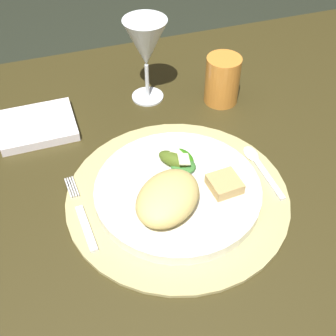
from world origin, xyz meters
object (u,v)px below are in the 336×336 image
at_px(napkin, 37,126).
at_px(spoon, 258,163).
at_px(dining_table, 183,231).
at_px(dinner_plate, 178,191).
at_px(fork, 82,216).
at_px(wine_glass, 146,45).
at_px(amber_tumbler, 222,80).

bearing_deg(napkin, spoon, -32.31).
relative_size(dining_table, dinner_plate, 4.68).
height_order(dinner_plate, fork, dinner_plate).
relative_size(fork, wine_glass, 0.93).
bearing_deg(fork, dinner_plate, -1.17).
height_order(dinner_plate, spoon, dinner_plate).
distance_m(dining_table, dinner_plate, 0.15).
relative_size(dinner_plate, napkin, 1.91).
xyz_separation_m(fork, amber_tumbler, (0.33, 0.22, 0.04)).
bearing_deg(spoon, napkin, 147.69).
bearing_deg(dining_table, wine_glass, 87.91).
relative_size(fork, napkin, 1.13).
relative_size(napkin, amber_tumbler, 1.44).
distance_m(dinner_plate, wine_glass, 0.30).
bearing_deg(fork, napkin, 99.46).
height_order(fork, spoon, spoon).
distance_m(dinner_plate, fork, 0.16).
distance_m(dining_table, wine_glass, 0.36).
bearing_deg(dinner_plate, napkin, 128.56).
bearing_deg(spoon, dinner_plate, -171.22).
bearing_deg(wine_glass, dining_table, -92.09).
bearing_deg(spoon, fork, -176.18).
distance_m(dining_table, napkin, 0.34).
relative_size(dining_table, napkin, 8.95).
xyz_separation_m(dinner_plate, wine_glass, (0.03, 0.28, 0.10)).
relative_size(spoon, amber_tumbler, 1.37).
bearing_deg(dinner_plate, fork, 178.83).
relative_size(napkin, wine_glass, 0.82).
bearing_deg(wine_glass, napkin, -171.87).
xyz_separation_m(fork, spoon, (0.31, 0.02, -0.00)).
bearing_deg(fork, spoon, 3.82).
height_order(fork, wine_glass, wine_glass).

